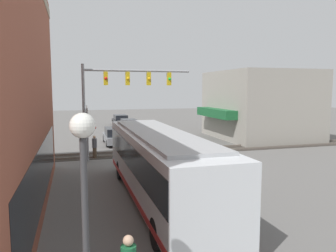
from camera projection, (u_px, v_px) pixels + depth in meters
ground_plane at (184, 171)px, 19.68m from camera, size 120.00×120.00×0.00m
shop_building at (259, 105)px, 32.86m from camera, size 9.81×9.66×6.66m
city_bus at (158, 162)px, 14.27m from camera, size 12.19×2.59×3.09m
traffic_signal_gantry at (120, 88)px, 22.36m from camera, size 0.42×7.52×6.56m
crossing_signal at (87, 128)px, 22.10m from camera, size 1.41×1.18×3.81m
streetlamp at (85, 216)px, 5.71m from camera, size 0.44×0.44×4.51m
rail_track_near at (159, 152)px, 25.40m from camera, size 2.60×60.00×0.15m
parked_car_grey at (115, 136)px, 29.12m from camera, size 4.64×1.82×1.49m
parked_car_white at (129, 126)px, 37.66m from camera, size 4.32×1.82×1.46m
parked_car_black at (120, 120)px, 44.24m from camera, size 4.78×1.82×1.44m
pedestrian_at_crossing at (95, 147)px, 23.17m from camera, size 0.34×0.34×1.63m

